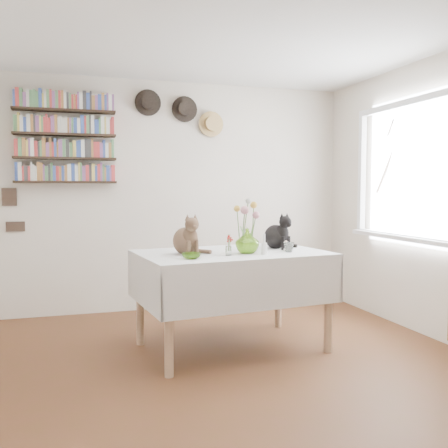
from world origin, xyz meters
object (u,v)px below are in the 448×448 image
object	(u,v)px
bookshelf_unit	(65,138)
black_cat	(276,230)
dining_table	(232,276)
tabby_cat	(185,234)
flower_vase	(247,241)

from	to	relation	value
bookshelf_unit	black_cat	bearing A→B (deg)	-37.37
dining_table	bookshelf_unit	size ratio (longest dim) A/B	1.61
dining_table	tabby_cat	size ratio (longest dim) A/B	4.90
bookshelf_unit	dining_table	bearing A→B (deg)	-48.26
tabby_cat	flower_vase	distance (m)	0.50
black_cat	flower_vase	size ratio (longest dim) A/B	1.59
tabby_cat	black_cat	bearing A→B (deg)	-2.00
flower_vase	bookshelf_unit	distance (m)	2.31
dining_table	black_cat	distance (m)	0.58
tabby_cat	black_cat	world-z (taller)	tabby_cat
black_cat	flower_vase	world-z (taller)	black_cat
tabby_cat	black_cat	size ratio (longest dim) A/B	1.04
black_cat	flower_vase	xyz separation A→B (m)	(-0.35, -0.25, -0.06)
dining_table	flower_vase	distance (m)	0.34
dining_table	black_cat	bearing A→B (deg)	16.03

